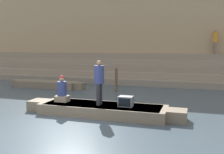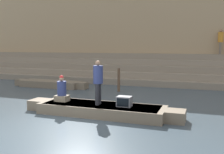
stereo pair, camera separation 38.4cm
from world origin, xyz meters
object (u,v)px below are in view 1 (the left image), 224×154
object	(u,v)px
rowboat_main	(102,109)
moored_boat_shore	(47,84)
tv_set	(126,101)
mooring_post	(116,80)
person_standing	(99,80)
person_rowing	(62,91)
person_on_steps	(215,40)

from	to	relation	value
rowboat_main	moored_boat_shore	distance (m)	7.48
tv_set	mooring_post	xyz separation A→B (m)	(-1.87, 5.03, 0.08)
rowboat_main	person_standing	size ratio (longest dim) A/B	3.71
tv_set	moored_boat_shore	bearing A→B (deg)	143.73
tv_set	mooring_post	world-z (taller)	mooring_post
person_standing	tv_set	distance (m)	1.26
person_standing	tv_set	world-z (taller)	person_standing
person_rowing	person_on_steps	bearing A→B (deg)	75.11
tv_set	mooring_post	size ratio (longest dim) A/B	0.39
person_rowing	tv_set	size ratio (longest dim) A/B	2.00
moored_boat_shore	person_standing	bearing A→B (deg)	-38.98
person_rowing	tv_set	world-z (taller)	person_rowing
rowboat_main	mooring_post	world-z (taller)	mooring_post
person_standing	tv_set	bearing A→B (deg)	-0.84
rowboat_main	person_on_steps	distance (m)	11.40
rowboat_main	tv_set	distance (m)	0.98
rowboat_main	person_on_steps	world-z (taller)	person_on_steps
rowboat_main	person_standing	world-z (taller)	person_standing
rowboat_main	person_standing	distance (m)	1.13
tv_set	person_on_steps	world-z (taller)	person_on_steps
moored_boat_shore	person_on_steps	distance (m)	11.52
person_rowing	person_on_steps	size ratio (longest dim) A/B	0.62
person_standing	moored_boat_shore	world-z (taller)	person_standing
mooring_post	person_on_steps	world-z (taller)	person_on_steps
person_on_steps	tv_set	bearing A→B (deg)	69.11
mooring_post	person_standing	bearing A→B (deg)	-80.35
person_rowing	tv_set	distance (m)	2.60
rowboat_main	tv_set	bearing A→B (deg)	-4.10
moored_boat_shore	rowboat_main	bearing A→B (deg)	-38.20
person_standing	person_rowing	bearing A→B (deg)	175.40
rowboat_main	tv_set	xyz separation A→B (m)	(0.91, -0.02, 0.37)
person_standing	mooring_post	xyz separation A→B (m)	(-0.86, 5.06, -0.68)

